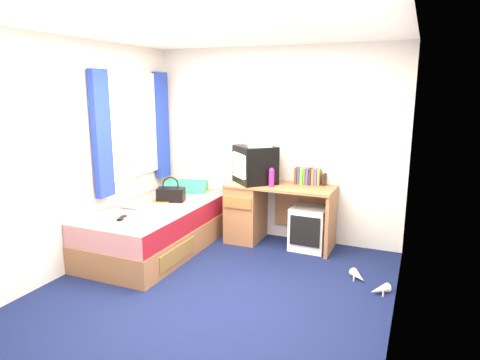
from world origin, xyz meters
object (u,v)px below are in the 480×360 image
at_px(picture_frame, 324,180).
at_px(pink_water_bottle, 272,178).
at_px(vcr, 255,143).
at_px(water_bottle, 130,206).
at_px(handbag, 171,194).
at_px(towel, 157,211).
at_px(storage_cube, 309,228).
at_px(crt_tv, 255,164).
at_px(bed, 159,228).
at_px(magazine, 163,200).
at_px(aerosol_can, 273,175).
at_px(colour_swatch_fan, 130,220).
at_px(remote_control, 122,218).
at_px(white_heels, 368,283).
at_px(pillow, 186,187).
at_px(desk, 259,210).

height_order(picture_frame, pink_water_bottle, pink_water_bottle).
distance_m(vcr, water_bottle, 1.66).
xyz_separation_m(handbag, towel, (0.18, -0.57, -0.04)).
xyz_separation_m(storage_cube, crt_tv, (-0.71, 0.01, 0.72)).
distance_m(crt_tv, picture_frame, 0.86).
height_order(bed, handbag, handbag).
xyz_separation_m(crt_tv, magazine, (-1.00, -0.53, -0.43)).
xyz_separation_m(storage_cube, vcr, (-0.71, 0.01, 0.99)).
xyz_separation_m(aerosol_can, colour_swatch_fan, (-1.09, -1.43, -0.30)).
xyz_separation_m(bed, colour_swatch_fan, (0.05, -0.60, 0.28)).
xyz_separation_m(storage_cube, remote_control, (-1.71, -1.32, 0.29)).
xyz_separation_m(picture_frame, aerosol_can, (-0.62, -0.10, 0.03)).
height_order(towel, magazine, towel).
distance_m(handbag, water_bottle, 0.54).
distance_m(pink_water_bottle, magazine, 1.36).
distance_m(water_bottle, white_heels, 2.71).
distance_m(picture_frame, handbag, 1.87).
height_order(pillow, water_bottle, pillow).
height_order(pillow, crt_tv, crt_tv).
distance_m(bed, crt_tv, 1.39).
distance_m(storage_cube, towel, 1.81).
xyz_separation_m(bed, picture_frame, (1.76, 0.93, 0.55)).
xyz_separation_m(desk, storage_cube, (0.65, -0.01, -0.15)).
height_order(colour_swatch_fan, remote_control, remote_control).
distance_m(bed, magazine, 0.36).
bearing_deg(vcr, towel, -72.66).
distance_m(crt_tv, towel, 1.35).
distance_m(picture_frame, magazine, 1.98).
relative_size(bed, remote_control, 12.50).
bearing_deg(handbag, pillow, 81.18).
relative_size(crt_tv, pink_water_bottle, 3.13).
bearing_deg(water_bottle, storage_cube, 27.53).
bearing_deg(water_bottle, aerosol_can, 38.21).
bearing_deg(white_heels, towel, -172.76).
height_order(bed, crt_tv, crt_tv).
xyz_separation_m(pillow, towel, (0.27, -1.09, -0.01)).
distance_m(handbag, white_heels, 2.49).
bearing_deg(aerosol_can, pink_water_bottle, -75.32).
bearing_deg(pillow, bed, -85.58).
xyz_separation_m(pillow, aerosol_can, (1.20, 0.07, 0.25)).
relative_size(desk, remote_control, 8.12).
xyz_separation_m(crt_tv, vcr, (0.00, 0.00, 0.27)).
bearing_deg(colour_swatch_fan, magazine, 98.12).
xyz_separation_m(picture_frame, colour_swatch_fan, (-1.71, -1.53, -0.27)).
bearing_deg(desk, towel, -126.39).
height_order(pillow, towel, pillow).
bearing_deg(colour_swatch_fan, white_heels, 13.10).
relative_size(desk, white_heels, 2.86).
bearing_deg(picture_frame, handbag, -156.29).
distance_m(crt_tv, white_heels, 1.94).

